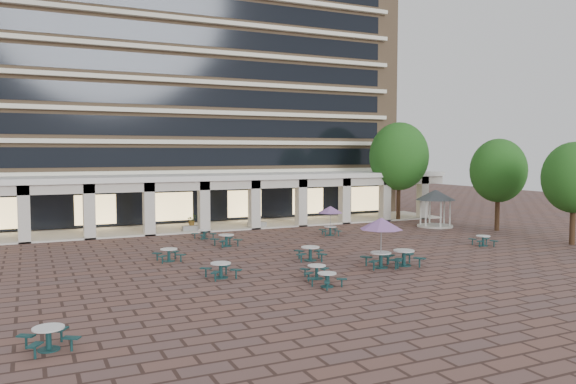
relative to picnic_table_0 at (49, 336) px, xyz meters
name	(u,v)px	position (x,y,z in m)	size (l,w,h in m)	color
ground	(298,257)	(14.00, 11.00, -0.44)	(120.00, 120.00, 0.00)	brown
apartment_building	(186,88)	(14.00, 36.47, 12.16)	(40.00, 15.50, 25.20)	#8D6E4F
retail_arcade	(220,191)	(14.00, 25.80, 2.56)	(42.00, 6.60, 4.40)	white
picnic_table_0	(49,336)	(0.00, 0.00, 0.00)	(1.88, 1.88, 0.73)	#123838
picnic_table_1	(221,269)	(8.06, 7.45, 0.02)	(1.86, 1.86, 0.76)	#123838
picnic_table_2	(327,278)	(11.92, 3.62, -0.04)	(1.73, 1.73, 0.66)	#123838
picnic_table_3	(483,240)	(26.85, 9.27, -0.03)	(1.80, 1.80, 0.69)	#123838
picnic_table_5	(317,271)	(12.27, 5.29, -0.03)	(1.78, 1.78, 0.68)	#123838
picnic_table_6	(381,226)	(16.65, 6.22, 1.85)	(2.33, 2.33, 2.69)	#123838
picnic_table_7	(404,256)	(18.09, 6.12, 0.08)	(2.20, 2.20, 0.86)	#123838
picnic_table_8	(226,239)	(11.35, 16.37, 0.02)	(1.91, 1.91, 0.77)	#123838
picnic_table_9	(169,254)	(6.71, 12.78, 0.00)	(1.70, 1.70, 0.73)	#123838
picnic_table_10	(310,252)	(14.14, 9.62, 0.04)	(2.14, 2.14, 0.80)	#123838
picnic_table_11	(330,211)	(19.97, 17.70, 1.42)	(1.90, 1.90, 2.19)	#123838
picnic_table_12	(204,234)	(10.90, 20.04, -0.05)	(1.71, 1.71, 0.65)	#123838
gazebo	(435,199)	(30.29, 18.30, 1.89)	(3.31, 3.31, 3.08)	beige
tree_east_a	(498,171)	(33.29, 14.44, 4.32)	(4.38, 4.38, 7.29)	#422C1A
tree_east_b	(574,178)	(32.67, 7.16, 4.08)	(4.15, 4.15, 6.92)	#422C1A
tree_east_c	(399,156)	(30.18, 23.28, 5.41)	(5.37, 5.37, 8.94)	#422C1A
planter_left	(192,224)	(11.06, 23.90, 0.15)	(1.50, 0.86, 1.36)	#979691
planter_right	(257,223)	(16.53, 23.90, -0.01)	(1.50, 0.62, 1.16)	#979691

